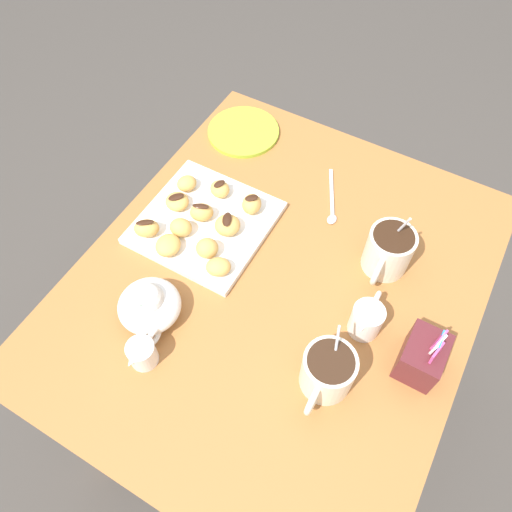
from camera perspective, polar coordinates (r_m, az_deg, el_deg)
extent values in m
plane|color=#423D38|center=(1.66, 1.60, -15.33)|extent=(8.00, 8.00, 0.00)
cube|color=#A36633|center=(1.02, 2.50, -3.34)|extent=(0.93, 0.78, 0.04)
cube|color=#A36633|center=(1.61, -1.48, 6.25)|extent=(0.07, 0.07, 0.67)
cube|color=#A36633|center=(1.35, -19.92, -17.74)|extent=(0.07, 0.07, 0.67)
cube|color=#A36633|center=(1.52, 20.41, -3.59)|extent=(0.07, 0.07, 0.67)
cube|color=white|center=(1.08, -5.92, 3.85)|extent=(0.27, 0.27, 0.02)
cylinder|color=silver|center=(1.02, 15.10, 0.60)|extent=(0.09, 0.09, 0.10)
torus|color=silver|center=(0.98, 13.99, -1.62)|extent=(0.06, 0.01, 0.06)
cylinder|color=#331E11|center=(0.98, 15.65, 2.02)|extent=(0.08, 0.08, 0.01)
cylinder|color=silver|center=(1.00, 15.96, 2.61)|extent=(0.03, 0.04, 0.13)
cylinder|color=silver|center=(0.88, 8.31, -13.07)|extent=(0.09, 0.09, 0.09)
torus|color=silver|center=(0.86, 6.70, -16.10)|extent=(0.06, 0.01, 0.06)
cylinder|color=#331E11|center=(0.84, 8.66, -12.09)|extent=(0.08, 0.08, 0.01)
cylinder|color=silver|center=(0.85, 9.15, -11.18)|extent=(0.05, 0.03, 0.12)
cylinder|color=white|center=(0.95, 12.64, -7.29)|extent=(0.06, 0.06, 0.07)
cone|color=white|center=(0.91, 12.26, -7.99)|extent=(0.02, 0.02, 0.02)
torus|color=white|center=(0.96, 13.58, -5.30)|extent=(0.05, 0.01, 0.05)
cylinder|color=white|center=(0.92, 12.99, -6.47)|extent=(0.05, 0.05, 0.01)
cube|color=#561E23|center=(0.94, 18.67, -11.00)|extent=(0.09, 0.07, 0.08)
cube|color=#EA4C93|center=(0.89, 20.20, -10.52)|extent=(0.04, 0.01, 0.03)
cube|color=#EA4C93|center=(0.90, 20.45, -9.10)|extent=(0.04, 0.02, 0.03)
cube|color=#2D84D1|center=(0.90, 20.55, -9.38)|extent=(0.04, 0.01, 0.03)
cube|color=white|center=(0.90, 20.33, -9.62)|extent=(0.04, 0.02, 0.03)
ellipsoid|color=white|center=(0.96, -12.24, -5.65)|extent=(0.12, 0.12, 0.07)
sphere|color=silver|center=(0.94, -12.50, -4.99)|extent=(0.07, 0.07, 0.07)
ellipsoid|color=green|center=(0.92, -13.21, -5.03)|extent=(0.03, 0.03, 0.01)
cylinder|color=white|center=(0.93, -13.04, -10.95)|extent=(0.05, 0.05, 0.05)
cone|color=white|center=(0.91, -14.19, -11.74)|extent=(0.02, 0.02, 0.02)
torus|color=white|center=(0.93, -11.76, -9.15)|extent=(0.04, 0.01, 0.04)
cylinder|color=#381E11|center=(0.91, -13.30, -10.43)|extent=(0.04, 0.04, 0.01)
cylinder|color=#9EC633|center=(1.28, -1.47, 14.23)|extent=(0.18, 0.18, 0.01)
cube|color=silver|center=(1.15, 8.68, 7.16)|extent=(0.14, 0.07, 0.00)
ellipsoid|color=silver|center=(1.10, 8.78, 4.23)|extent=(0.03, 0.02, 0.01)
ellipsoid|color=#DBA351|center=(1.05, -8.72, 3.29)|extent=(0.05, 0.06, 0.04)
ellipsoid|color=#DBA351|center=(1.11, -4.22, 7.75)|extent=(0.06, 0.06, 0.03)
ellipsoid|color=#381E11|center=(1.10, -4.28, 8.35)|extent=(0.03, 0.03, 0.00)
ellipsoid|color=#DBA351|center=(1.01, -5.69, 0.92)|extent=(0.06, 0.06, 0.04)
ellipsoid|color=#DBA351|center=(1.13, -8.04, 8.33)|extent=(0.06, 0.06, 0.03)
ellipsoid|color=#DBA351|center=(1.10, -9.13, 6.26)|extent=(0.06, 0.06, 0.03)
ellipsoid|color=#381E11|center=(1.09, -9.24, 6.78)|extent=(0.04, 0.04, 0.00)
ellipsoid|color=#DBA351|center=(1.07, -0.51, 6.04)|extent=(0.06, 0.06, 0.04)
ellipsoid|color=#381E11|center=(1.06, -0.52, 6.76)|extent=(0.03, 0.03, 0.00)
ellipsoid|color=#DBA351|center=(1.07, -6.33, 5.06)|extent=(0.06, 0.06, 0.04)
ellipsoid|color=#381E11|center=(1.05, -6.43, 5.76)|extent=(0.03, 0.04, 0.00)
ellipsoid|color=#DBA351|center=(1.04, -3.33, 3.58)|extent=(0.07, 0.08, 0.04)
ellipsoid|color=#381E11|center=(1.03, -3.38, 4.27)|extent=(0.04, 0.03, 0.00)
ellipsoid|color=#DBA351|center=(1.03, -10.16, 1.23)|extent=(0.06, 0.06, 0.03)
ellipsoid|color=#DBA351|center=(0.99, -4.39, -1.26)|extent=(0.06, 0.07, 0.03)
ellipsoid|color=#DBA351|center=(1.06, -12.57, 3.16)|extent=(0.06, 0.07, 0.04)
ellipsoid|color=#381E11|center=(1.05, -12.77, 3.81)|extent=(0.03, 0.04, 0.00)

